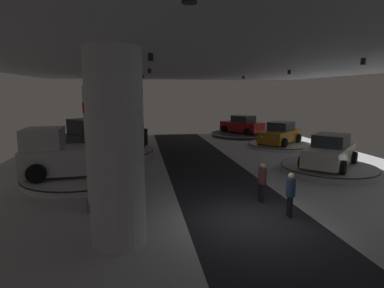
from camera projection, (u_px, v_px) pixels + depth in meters
The scene contains 18 objects.
ground at pixel (250, 221), 10.64m from camera, with size 24.00×44.00×0.06m.
ceiling_with_spotlights at pixel (256, 52), 9.71m from camera, with size 24.00×44.00×0.39m.
column_left at pixel (116, 149), 8.69m from camera, with size 1.55×1.55×5.50m.
brand_sign_pylon at pixel (101, 147), 11.34m from camera, with size 1.33×0.78×4.54m.
display_platform_far_left at pixel (110, 152), 21.70m from camera, with size 6.02×6.02×0.30m.
pickup_truck_far_left at pixel (105, 138), 21.27m from camera, with size 5.33×5.13×2.30m.
display_platform_mid_right at pixel (328, 169), 16.96m from camera, with size 5.01×5.01×0.36m.
display_car_mid_right at pixel (330, 152), 16.83m from camera, with size 4.29×4.19×1.71m.
display_platform_deep_right at pixel (242, 134), 30.73m from camera, with size 6.02×6.02×0.33m.
display_car_deep_right at pixel (242, 125), 30.56m from camera, with size 3.80×4.50×1.71m.
display_platform_deep_left at pixel (113, 137), 28.93m from camera, with size 5.68×5.68×0.26m.
pickup_truck_deep_left at pixel (115, 126), 28.64m from camera, with size 5.63×4.58×2.30m.
display_platform_far_right at pixel (279, 145), 24.85m from camera, with size 4.98×4.98×0.26m.
display_car_far_right at pixel (280, 134), 24.73m from camera, with size 4.34×4.13×1.71m.
display_platform_mid_left at pixel (84, 177), 15.45m from camera, with size 5.68×5.68×0.33m.
pickup_truck_mid_left at pixel (75, 155), 15.20m from camera, with size 5.43×2.94×2.30m.
visitor_walking_near at pixel (290, 192), 10.81m from camera, with size 0.32×0.32×1.59m.
visitor_walking_far at pixel (262, 180), 12.29m from camera, with size 0.32×0.32×1.59m.
Camera 1 is at (-3.64, -9.58, 4.33)m, focal length 29.30 mm.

